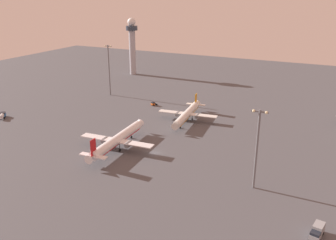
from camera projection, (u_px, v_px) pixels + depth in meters
name	position (u px, v px, depth m)	size (l,w,h in m)	color
ground_plane	(155.00, 153.00, 133.77)	(416.00, 416.00, 0.00)	#4C4C51
control_tower	(132.00, 42.00, 252.41)	(8.00, 8.00, 39.12)	#A8A8B2
airplane_mid_apron	(117.00, 140.00, 135.95)	(29.87, 38.37, 9.84)	white
airplane_terminal_side	(187.00, 114.00, 165.52)	(27.68, 35.49, 9.10)	silver
catering_truck	(317.00, 231.00, 87.78)	(3.34, 5.98, 3.05)	gray
pushback_tug	(153.00, 104.00, 188.43)	(3.12, 3.56, 2.05)	#D85919
fuel_truck	(2.00, 115.00, 169.95)	(5.73, 6.13, 2.35)	#3372BF
apron_light_east	(109.00, 67.00, 202.72)	(4.80, 0.90, 28.46)	slate
apron_light_central	(257.00, 144.00, 105.35)	(4.80, 0.90, 24.99)	slate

